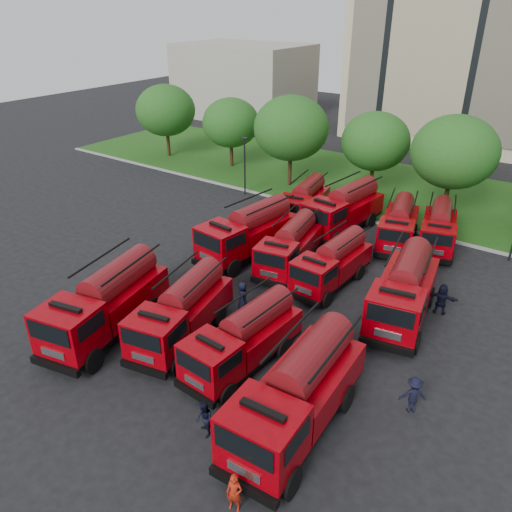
{
  "coord_description": "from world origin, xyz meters",
  "views": [
    {
      "loc": [
        15.24,
        -16.72,
        15.61
      ],
      "look_at": [
        -0.19,
        5.07,
        1.8
      ],
      "focal_mm": 35.0,
      "sensor_mm": 36.0,
      "label": 1
    }
  ],
  "objects_px": {
    "fire_truck_2": "(244,339)",
    "firefighter_1": "(205,434)",
    "fire_truck_6": "(332,263)",
    "fire_truck_11": "(439,228)",
    "fire_truck_5": "(290,246)",
    "fire_truck_0": "(106,303)",
    "fire_truck_10": "(399,225)",
    "firefighter_4": "(243,309)",
    "fire_truck_8": "(304,201)",
    "firefighter_5": "(439,313)",
    "firefighter_2": "(254,480)",
    "firefighter_3": "(410,410)",
    "fire_truck_7": "(404,290)",
    "fire_truck_9": "(344,209)",
    "fire_truck_4": "(248,232)",
    "fire_truck_1": "(182,311)",
    "fire_truck_3": "(298,393)",
    "firefighter_0": "(235,508)"
  },
  "relations": [
    {
      "from": "firefighter_4",
      "to": "firefighter_2",
      "type": "bearing_deg",
      "value": -173.86
    },
    {
      "from": "fire_truck_6",
      "to": "firefighter_4",
      "type": "bearing_deg",
      "value": -115.08
    },
    {
      "from": "fire_truck_4",
      "to": "firefighter_5",
      "type": "distance_m",
      "value": 12.96
    },
    {
      "from": "fire_truck_0",
      "to": "fire_truck_2",
      "type": "xyz_separation_m",
      "value": [
        7.33,
        1.91,
        -0.27
      ]
    },
    {
      "from": "fire_truck_0",
      "to": "fire_truck_10",
      "type": "xyz_separation_m",
      "value": [
        8.33,
        18.81,
        -0.29
      ]
    },
    {
      "from": "fire_truck_10",
      "to": "firefighter_1",
      "type": "height_order",
      "value": "fire_truck_10"
    },
    {
      "from": "fire_truck_1",
      "to": "fire_truck_5",
      "type": "relative_size",
      "value": 1.06
    },
    {
      "from": "fire_truck_6",
      "to": "firefighter_1",
      "type": "distance_m",
      "value": 13.66
    },
    {
      "from": "fire_truck_1",
      "to": "fire_truck_9",
      "type": "relative_size",
      "value": 0.93
    },
    {
      "from": "fire_truck_6",
      "to": "firefighter_0",
      "type": "distance_m",
      "value": 16.1
    },
    {
      "from": "fire_truck_8",
      "to": "firefighter_3",
      "type": "bearing_deg",
      "value": -56.47
    },
    {
      "from": "fire_truck_2",
      "to": "fire_truck_3",
      "type": "height_order",
      "value": "fire_truck_3"
    },
    {
      "from": "fire_truck_7",
      "to": "firefighter_5",
      "type": "bearing_deg",
      "value": 36.29
    },
    {
      "from": "firefighter_1",
      "to": "firefighter_4",
      "type": "distance_m",
      "value": 9.21
    },
    {
      "from": "fire_truck_5",
      "to": "firefighter_4",
      "type": "bearing_deg",
      "value": -95.16
    },
    {
      "from": "fire_truck_6",
      "to": "fire_truck_11",
      "type": "bearing_deg",
      "value": 70.31
    },
    {
      "from": "firefighter_2",
      "to": "firefighter_1",
      "type": "bearing_deg",
      "value": 68.71
    },
    {
      "from": "fire_truck_2",
      "to": "fire_truck_11",
      "type": "bearing_deg",
      "value": 82.55
    },
    {
      "from": "fire_truck_2",
      "to": "fire_truck_10",
      "type": "relative_size",
      "value": 0.98
    },
    {
      "from": "fire_truck_7",
      "to": "firefighter_2",
      "type": "bearing_deg",
      "value": -101.87
    },
    {
      "from": "fire_truck_6",
      "to": "firefighter_4",
      "type": "xyz_separation_m",
      "value": [
        -2.77,
        -5.31,
        -1.48
      ]
    },
    {
      "from": "fire_truck_1",
      "to": "fire_truck_4",
      "type": "relative_size",
      "value": 0.93
    },
    {
      "from": "fire_truck_9",
      "to": "firefighter_3",
      "type": "relative_size",
      "value": 4.51
    },
    {
      "from": "fire_truck_1",
      "to": "fire_truck_3",
      "type": "distance_m",
      "value": 8.11
    },
    {
      "from": "firefighter_3",
      "to": "fire_truck_6",
      "type": "bearing_deg",
      "value": -76.99
    },
    {
      "from": "fire_truck_5",
      "to": "fire_truck_11",
      "type": "xyz_separation_m",
      "value": [
        6.88,
        8.47,
        -0.06
      ]
    },
    {
      "from": "fire_truck_5",
      "to": "firefighter_5",
      "type": "distance_m",
      "value": 9.81
    },
    {
      "from": "fire_truck_8",
      "to": "fire_truck_2",
      "type": "bearing_deg",
      "value": -77.97
    },
    {
      "from": "fire_truck_11",
      "to": "firefighter_2",
      "type": "bearing_deg",
      "value": -102.38
    },
    {
      "from": "firefighter_2",
      "to": "firefighter_3",
      "type": "distance_m",
      "value": 7.48
    },
    {
      "from": "fire_truck_6",
      "to": "firefighter_1",
      "type": "bearing_deg",
      "value": -81.46
    },
    {
      "from": "firefighter_3",
      "to": "firefighter_4",
      "type": "distance_m",
      "value": 10.71
    },
    {
      "from": "fire_truck_5",
      "to": "fire_truck_9",
      "type": "height_order",
      "value": "fire_truck_9"
    },
    {
      "from": "fire_truck_6",
      "to": "fire_truck_11",
      "type": "height_order",
      "value": "fire_truck_6"
    },
    {
      "from": "firefighter_2",
      "to": "fire_truck_7",
      "type": "bearing_deg",
      "value": -11.68
    },
    {
      "from": "fire_truck_7",
      "to": "fire_truck_9",
      "type": "height_order",
      "value": "fire_truck_9"
    },
    {
      "from": "fire_truck_8",
      "to": "firefighter_0",
      "type": "bearing_deg",
      "value": -74.33
    },
    {
      "from": "fire_truck_10",
      "to": "firefighter_2",
      "type": "bearing_deg",
      "value": -96.48
    },
    {
      "from": "fire_truck_4",
      "to": "fire_truck_9",
      "type": "relative_size",
      "value": 1.01
    },
    {
      "from": "fire_truck_9",
      "to": "fire_truck_0",
      "type": "bearing_deg",
      "value": -95.75
    },
    {
      "from": "fire_truck_10",
      "to": "fire_truck_8",
      "type": "bearing_deg",
      "value": 165.27
    },
    {
      "from": "fire_truck_5",
      "to": "firefighter_1",
      "type": "bearing_deg",
      "value": -81.48
    },
    {
      "from": "fire_truck_7",
      "to": "fire_truck_0",
      "type": "bearing_deg",
      "value": -149.61
    },
    {
      "from": "fire_truck_2",
      "to": "firefighter_1",
      "type": "bearing_deg",
      "value": -70.23
    },
    {
      "from": "fire_truck_7",
      "to": "firefighter_1",
      "type": "distance_m",
      "value": 13.08
    },
    {
      "from": "fire_truck_8",
      "to": "fire_truck_9",
      "type": "xyz_separation_m",
      "value": [
        3.48,
        -0.11,
        0.23
      ]
    },
    {
      "from": "fire_truck_1",
      "to": "firefighter_5",
      "type": "distance_m",
      "value": 14.22
    },
    {
      "from": "fire_truck_8",
      "to": "fire_truck_10",
      "type": "relative_size",
      "value": 1.0
    },
    {
      "from": "firefighter_5",
      "to": "fire_truck_6",
      "type": "bearing_deg",
      "value": 0.04
    },
    {
      "from": "fire_truck_7",
      "to": "fire_truck_8",
      "type": "relative_size",
      "value": 1.15
    }
  ]
}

